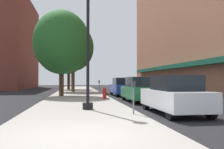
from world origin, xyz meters
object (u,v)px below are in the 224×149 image
lamppost (88,42)px  car_white (174,95)px  fire_hydrant (105,93)px  parking_meter_far (134,93)px  tree_mid (69,57)px  tree_far (62,42)px  car_blue (122,87)px  tree_near (73,48)px  parking_meter_near (99,85)px  car_green (140,90)px

lamppost → car_white: 4.54m
fire_hydrant → car_white: bearing=-73.1°
lamppost → parking_meter_far: size_ratio=4.50×
lamppost → parking_meter_far: (1.72, -1.83, -2.25)m
lamppost → tree_mid: 24.24m
tree_far → car_blue: bearing=10.4°
fire_hydrant → tree_near: (-2.39, 11.57, 4.75)m
tree_near → tree_mid: bearing=96.1°
parking_meter_far → tree_near: (-2.64, 19.42, 4.32)m
tree_mid → lamppost: bearing=-86.2°
parking_meter_near → tree_near: 6.99m
tree_far → car_green: size_ratio=1.69×
tree_near → parking_meter_far: bearing=-82.3°
fire_hydrant → parking_meter_near: bearing=87.9°
parking_meter_far → tree_far: size_ratio=0.18×
fire_hydrant → car_blue: car_blue is taller
lamppost → car_white: bearing=-18.1°
parking_meter_far → car_white: bearing=17.9°
tree_far → car_white: (5.44, -10.91, -3.85)m
parking_meter_far → car_green: size_ratio=0.30×
lamppost → tree_near: 17.74m
tree_near → car_blue: tree_near is taller
tree_near → tree_mid: size_ratio=1.14×
fire_hydrant → parking_meter_near: size_ratio=0.60×
parking_meter_near → tree_far: size_ratio=0.18×
car_blue → tree_near: bearing=122.7°
parking_meter_near → car_green: size_ratio=0.30×
fire_hydrant → tree_near: 12.74m
fire_hydrant → tree_far: size_ratio=0.11×
lamppost → tree_near: size_ratio=0.74×
tree_mid → tree_far: (-0.16, -14.43, -0.04)m
fire_hydrant → parking_meter_far: (0.24, -7.85, 0.43)m
parking_meter_far → fire_hydrant: bearing=91.8°
tree_far → tree_near: bearing=83.8°
tree_mid → parking_meter_far: bearing=-82.7°
tree_near → tree_mid: tree_near is taller
parking_meter_far → car_blue: (1.95, 12.54, -0.14)m
lamppost → tree_mid: size_ratio=0.85×
parking_meter_far → tree_mid: size_ratio=0.19×
lamppost → car_green: 6.28m
parking_meter_near → car_green: 8.50m
car_white → car_blue: (0.00, 11.91, 0.00)m
car_white → tree_near: bearing=102.5°
parking_meter_near → fire_hydrant: bearing=-92.1°
fire_hydrant → parking_meter_far: parking_meter_far is taller
parking_meter_far → car_blue: size_ratio=0.30×
parking_meter_near → tree_far: (-3.49, -3.07, 3.71)m
parking_meter_near → tree_far: 5.95m
parking_meter_far → car_white: (1.95, 0.63, -0.14)m
lamppost → car_white: lamppost is taller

